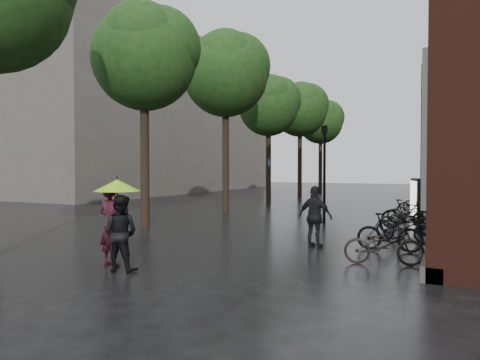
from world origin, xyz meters
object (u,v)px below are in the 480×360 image
Objects in this scene: pedestrian_walking at (315,217)px; lamp_post at (324,164)px; person_burgundy at (111,224)px; person_black at (120,233)px; ad_lightbox at (417,200)px; parked_bicycles at (408,216)px.

pedestrian_walking is 0.44× the size of lamp_post.
pedestrian_walking is at bearing -122.24° from person_burgundy.
ad_lightbox is at bearing -124.93° from person_black.
person_black is at bearing -129.21° from ad_lightbox.
person_black is 0.42× the size of lamp_post.
parked_bicycles is 2.69m from ad_lightbox.
parked_bicycles is (5.42, 8.98, -0.45)m from person_burgundy.
ad_lightbox reaches higher than person_black.
person_black is 10.49m from parked_bicycles.
lamp_post reaches higher than parked_bicycles.
ad_lightbox is at bearing 36.68° from lamp_post.
person_black is 12.94m from ad_lightbox.
ad_lightbox reaches higher than parked_bicycles.
person_black is 0.91× the size of ad_lightbox.
person_burgundy is at bearing -121.11° from parked_bicycles.
person_black is at bearing -100.99° from lamp_post.
lamp_post reaches higher than ad_lightbox.
pedestrian_walking is at bearing -78.10° from lamp_post.
ad_lightbox reaches higher than pedestrian_walking.
person_burgundy is 0.58m from person_black.
parked_bicycles is at bearing -109.07° from ad_lightbox.
person_black reaches higher than parked_bicycles.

